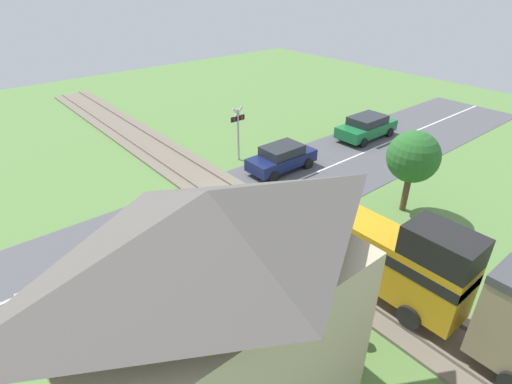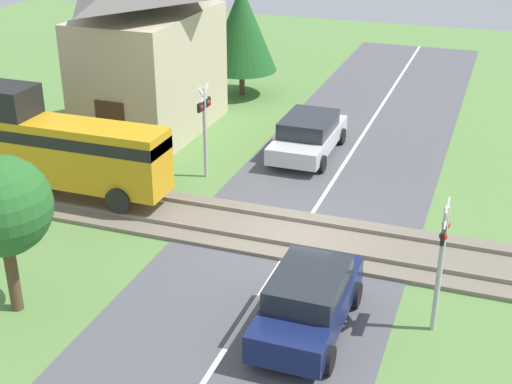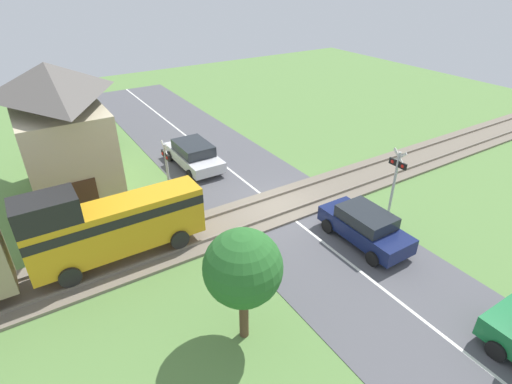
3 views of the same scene
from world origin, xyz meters
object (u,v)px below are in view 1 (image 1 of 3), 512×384
at_px(car_near_crossing, 282,157).
at_px(station_building, 217,325).
at_px(car_far_side, 127,260).
at_px(crossing_signal_west_approach, 238,127).
at_px(pedestrian_by_station, 346,318).
at_px(car_behind_queue, 367,127).
at_px(crossing_signal_east_approach, 240,232).

height_order(car_near_crossing, station_building, station_building).
xyz_separation_m(car_near_crossing, car_far_side, (10.09, 2.88, -0.01)).
bearing_deg(crossing_signal_west_approach, pedestrian_by_station, 66.31).
distance_m(car_near_crossing, car_behind_queue, 7.45).
bearing_deg(crossing_signal_west_approach, car_far_side, 30.96).
distance_m(car_far_side, crossing_signal_west_approach, 10.74).
distance_m(car_behind_queue, crossing_signal_west_approach, 8.87).
height_order(car_far_side, crossing_signal_east_approach, crossing_signal_east_approach).
distance_m(car_near_crossing, crossing_signal_east_approach, 9.04).
bearing_deg(crossing_signal_east_approach, pedestrian_by_station, 101.90).
distance_m(car_behind_queue, pedestrian_by_station, 16.63).
bearing_deg(crossing_signal_east_approach, station_building, 46.92).
relative_size(car_near_crossing, car_behind_queue, 0.91).
distance_m(crossing_signal_east_approach, pedestrian_by_station, 4.25).
bearing_deg(station_building, car_near_crossing, -138.93).
bearing_deg(car_far_side, car_near_crossing, -164.07).
bearing_deg(crossing_signal_east_approach, car_near_crossing, -142.17).
bearing_deg(crossing_signal_west_approach, station_building, 50.94).
relative_size(car_near_crossing, crossing_signal_west_approach, 1.25).
height_order(car_near_crossing, crossing_signal_east_approach, crossing_signal_east_approach).
distance_m(crossing_signal_east_approach, station_building, 5.09).
bearing_deg(car_behind_queue, crossing_signal_east_approach, 20.71).
bearing_deg(car_far_side, pedestrian_by_station, 120.44).
xyz_separation_m(car_far_side, crossing_signal_west_approach, (-9.15, -5.49, 1.25)).
bearing_deg(car_far_side, car_behind_queue, -170.68).
bearing_deg(pedestrian_by_station, crossing_signal_west_approach, -113.69).
bearing_deg(car_behind_queue, station_building, 26.98).
height_order(car_behind_queue, crossing_signal_west_approach, crossing_signal_west_approach).
bearing_deg(car_near_crossing, pedestrian_by_station, 56.57).
bearing_deg(car_near_crossing, crossing_signal_east_approach, 37.83).
bearing_deg(pedestrian_by_station, car_near_crossing, -123.43).
height_order(crossing_signal_west_approach, crossing_signal_east_approach, same).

